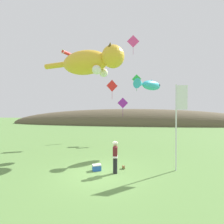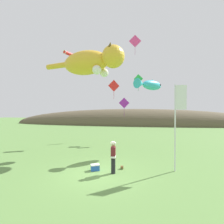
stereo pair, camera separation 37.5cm
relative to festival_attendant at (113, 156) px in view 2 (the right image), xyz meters
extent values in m
plane|color=#5B8442|center=(-0.77, -0.21, -0.95)|extent=(120.00, 120.00, 0.00)
ellipsoid|color=brown|center=(-0.77, 31.99, -0.95)|extent=(60.91, 10.57, 7.45)
cylinder|color=black|center=(0.00, 0.00, -0.51)|extent=(0.24, 0.24, 0.88)
cube|color=#59191E|center=(0.00, 0.00, 0.23)|extent=(0.27, 0.42, 0.60)
cube|color=white|center=(0.00, 0.00, -0.01)|extent=(0.29, 0.44, 0.10)
sphere|color=tan|center=(0.00, 0.00, 0.64)|extent=(0.20, 0.20, 0.20)
cylinder|color=beige|center=(0.00, 0.00, 0.73)|extent=(0.30, 0.30, 0.09)
cylinder|color=beige|center=(0.00, 0.00, 0.79)|extent=(0.20, 0.20, 0.07)
cylinder|color=olive|center=(0.39, 0.80, -0.84)|extent=(0.13, 0.17, 0.17)
cylinder|color=brown|center=(0.32, 0.80, -0.84)|extent=(0.02, 0.22, 0.22)
cylinder|color=brown|center=(0.46, 0.80, -0.84)|extent=(0.02, 0.22, 0.22)
cube|color=blue|center=(-1.12, 0.27, -0.80)|extent=(0.57, 0.49, 0.30)
cube|color=white|center=(-1.12, 0.27, -0.62)|extent=(0.58, 0.50, 0.06)
cylinder|color=silver|center=(3.43, 1.00, 1.55)|extent=(0.08, 0.08, 5.00)
cube|color=white|center=(3.75, 1.00, 3.30)|extent=(0.60, 0.03, 1.40)
ellipsoid|color=gold|center=(-3.38, 5.16, 6.68)|extent=(4.79, 3.34, 2.07)
ellipsoid|color=white|center=(-3.18, 5.10, 6.31)|extent=(3.05, 1.95, 1.14)
sphere|color=gold|center=(-0.80, 4.45, 6.89)|extent=(1.86, 1.86, 1.86)
cone|color=#503E10|center=(-0.66, 4.94, 7.56)|extent=(0.81, 0.81, 0.62)
cone|color=#503E10|center=(-0.93, 3.95, 7.56)|extent=(0.81, 0.81, 0.62)
sphere|color=white|center=(-1.75, 5.36, 5.80)|extent=(0.74, 0.74, 0.74)
sphere|color=white|center=(-2.08, 4.15, 5.80)|extent=(0.74, 0.74, 0.74)
cylinder|color=gold|center=(-6.57, 6.03, 6.78)|extent=(2.32, 1.08, 0.50)
ellipsoid|color=#33B2CC|center=(2.31, 5.41, 4.62)|extent=(2.07, 2.27, 0.79)
cone|color=#33B2CC|center=(1.37, 4.25, 4.62)|extent=(1.07, 1.06, 0.79)
cone|color=#33B2CC|center=(2.36, 5.46, 4.95)|extent=(0.52, 0.52, 0.37)
sphere|color=black|center=(2.99, 5.80, 4.68)|extent=(0.18, 0.18, 0.18)
cylinder|color=red|center=(-6.22, 8.88, 8.67)|extent=(1.09, 2.45, 0.36)
torus|color=white|center=(-6.60, 7.71, 8.67)|extent=(0.44, 0.19, 0.44)
cube|color=purple|center=(-0.42, 9.00, 3.31)|extent=(1.11, 0.29, 1.14)
cylinder|color=black|center=(-0.42, 9.01, 3.31)|extent=(0.74, 0.20, 0.02)
cube|color=#6B1A7C|center=(-0.42, 9.00, 2.29)|extent=(0.03, 0.02, 0.90)
cube|color=green|center=(1.00, 11.26, 6.21)|extent=(1.10, 0.17, 1.10)
cylinder|color=black|center=(1.00, 11.27, 6.21)|extent=(0.74, 0.12, 0.02)
cube|color=#1A7C35|center=(1.00, 11.26, 5.20)|extent=(0.03, 0.01, 0.90)
cube|color=#E53F8C|center=(0.56, 12.04, 10.96)|extent=(1.50, 0.24, 1.51)
cylinder|color=black|center=(0.56, 12.06, 10.96)|extent=(1.01, 0.16, 0.02)
cube|color=#A02C62|center=(0.56, 12.04, 9.76)|extent=(0.03, 0.01, 0.90)
cube|color=red|center=(-1.98, 11.58, 5.51)|extent=(1.28, 0.74, 1.46)
cylinder|color=black|center=(-1.98, 11.60, 5.51)|extent=(0.86, 0.50, 0.02)
cube|color=maroon|center=(-1.98, 11.58, 4.33)|extent=(0.03, 0.02, 0.90)
camera|label=1|loc=(1.32, -9.56, 2.59)|focal=28.00mm
camera|label=2|loc=(1.69, -9.49, 2.59)|focal=28.00mm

